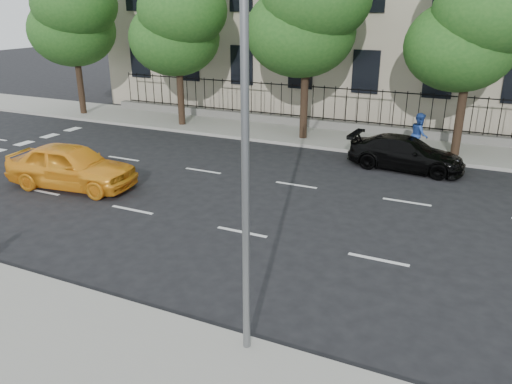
{
  "coord_description": "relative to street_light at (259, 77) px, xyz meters",
  "views": [
    {
      "loc": [
        6.0,
        -9.38,
        6.28
      ],
      "look_at": [
        0.22,
        3.0,
        1.13
      ],
      "focal_mm": 35.0,
      "sensor_mm": 36.0,
      "label": 1
    }
  ],
  "objects": [
    {
      "name": "street_light",
      "position": [
        0.0,
        0.0,
        0.0
      ],
      "size": [
        0.25,
        3.32,
        8.05
      ],
      "color": "slate",
      "rests_on": "near_sidewalk"
    },
    {
      "name": "pedestrian_far",
      "position": [
        1.03,
        14.17,
        -4.07
      ],
      "size": [
        0.86,
        1.02,
        1.85
      ],
      "primitive_type": "imported",
      "rotation": [
        0.0,
        0.0,
        1.77
      ],
      "color": "#26479B",
      "rests_on": "far_sidewalk"
    },
    {
      "name": "far_sidewalk",
      "position": [
        -2.5,
        15.77,
        -5.07
      ],
      "size": [
        60.0,
        4.0,
        0.15
      ],
      "primitive_type": "cube",
      "color": "gray",
      "rests_on": "ground"
    },
    {
      "name": "ground",
      "position": [
        -2.5,
        1.77,
        -5.15
      ],
      "size": [
        120.0,
        120.0,
        0.0
      ],
      "primitive_type": "plane",
      "color": "black",
      "rests_on": "ground"
    },
    {
      "name": "lane_markings",
      "position": [
        -2.5,
        6.52,
        -5.14
      ],
      "size": [
        49.6,
        4.62,
        0.01
      ],
      "primitive_type": null,
      "color": "silver",
      "rests_on": "ground"
    },
    {
      "name": "iron_fence",
      "position": [
        -2.5,
        17.47,
        -4.5
      ],
      "size": [
        30.0,
        0.5,
        2.2
      ],
      "color": "slate",
      "rests_on": "far_sidewalk"
    },
    {
      "name": "tree_c",
      "position": [
        -4.46,
        15.13,
        1.26
      ],
      "size": [
        5.89,
        5.5,
        9.8
      ],
      "color": "#382619",
      "rests_on": "far_sidewalk"
    },
    {
      "name": "yellow_taxi",
      "position": [
        -9.82,
        5.13,
        -4.34
      ],
      "size": [
        4.96,
        2.48,
        1.63
      ],
      "primitive_type": "imported",
      "rotation": [
        0.0,
        0.0,
        1.69
      ],
      "color": "#FFA723",
      "rests_on": "ground"
    },
    {
      "name": "tree_a",
      "position": [
        -18.46,
        15.13,
        0.98
      ],
      "size": [
        5.71,
        5.31,
        9.39
      ],
      "color": "#382619",
      "rests_on": "far_sidewalk"
    },
    {
      "name": "near_sidewalk",
      "position": [
        -2.5,
        -2.23,
        -5.07
      ],
      "size": [
        60.0,
        4.0,
        0.15
      ],
      "primitive_type": "cube",
      "color": "gray",
      "rests_on": "ground"
    },
    {
      "name": "tree_b",
      "position": [
        -11.46,
        15.13,
        0.69
      ],
      "size": [
        5.53,
        5.12,
        8.97
      ],
      "color": "#382619",
      "rests_on": "far_sidewalk"
    },
    {
      "name": "black_sedan",
      "position": [
        0.8,
        12.46,
        -4.48
      ],
      "size": [
        4.69,
        2.16,
        1.33
      ],
      "primitive_type": "imported",
      "rotation": [
        0.0,
        0.0,
        1.5
      ],
      "color": "black",
      "rests_on": "ground"
    },
    {
      "name": "tree_d",
      "position": [
        2.54,
        15.13,
        0.69
      ],
      "size": [
        5.34,
        4.94,
        8.84
      ],
      "color": "#382619",
      "rests_on": "far_sidewalk"
    }
  ]
}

